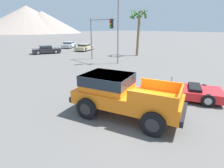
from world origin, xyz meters
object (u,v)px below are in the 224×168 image
at_px(parked_car_dark, 46,49).
at_px(parked_car_silver, 69,45).
at_px(traffic_light_main, 100,31).
at_px(street_lamp_post, 118,18).
at_px(red_convertible_car, 180,91).
at_px(orange_pickup_truck, 120,93).
at_px(palm_tree_tall, 139,20).
at_px(parked_car_tan, 84,47).

bearing_deg(parked_car_dark, parked_car_silver, 143.15).
xyz_separation_m(traffic_light_main, street_lamp_post, (0.56, -2.50, 1.27)).
xyz_separation_m(parked_car_dark, street_lamp_post, (3.06, -13.26, 4.21)).
relative_size(red_convertible_car, parked_car_dark, 1.05).
bearing_deg(parked_car_dark, orange_pickup_truck, 2.17).
height_order(orange_pickup_truck, traffic_light_main, traffic_light_main).
xyz_separation_m(orange_pickup_truck, palm_tree_tall, (14.30, 11.55, 3.75)).
height_order(orange_pickup_truck, parked_car_silver, orange_pickup_truck).
bearing_deg(parked_car_silver, orange_pickup_truck, -66.96).
xyz_separation_m(parked_car_dark, palm_tree_tall, (9.21, -10.74, 4.23)).
relative_size(parked_car_dark, palm_tree_tall, 0.70).
relative_size(parked_car_silver, parked_car_tan, 0.99).
bearing_deg(parked_car_dark, parked_car_tan, 97.26).
distance_m(parked_car_dark, traffic_light_main, 11.43).
height_order(red_convertible_car, parked_car_dark, parked_car_dark).
distance_m(orange_pickup_truck, parked_car_silver, 29.81).
distance_m(red_convertible_car, street_lamp_post, 11.48).
xyz_separation_m(red_convertible_car, palm_tree_tall, (10.21, 12.31, 4.43)).
relative_size(orange_pickup_truck, red_convertible_car, 1.13).
distance_m(parked_car_tan, parked_car_dark, 6.53).
bearing_deg(parked_car_silver, traffic_light_main, -58.25).
bearing_deg(traffic_light_main, street_lamp_post, 12.58).
bearing_deg(parked_car_tan, traffic_light_main, -51.62).
bearing_deg(red_convertible_car, orange_pickup_truck, 139.91).
height_order(red_convertible_car, traffic_light_main, traffic_light_main).
relative_size(parked_car_silver, street_lamp_post, 0.54).
bearing_deg(parked_car_dark, traffic_light_main, 28.15).
xyz_separation_m(parked_car_dark, traffic_light_main, (2.51, -10.76, 2.94)).
relative_size(orange_pickup_truck, traffic_light_main, 1.07).
bearing_deg(traffic_light_main, parked_car_tan, 158.15).
relative_size(parked_car_silver, traffic_light_main, 0.87).
relative_size(orange_pickup_truck, parked_car_dark, 1.19).
distance_m(parked_car_silver, parked_car_dark, 8.35).
height_order(parked_car_tan, traffic_light_main, traffic_light_main).
bearing_deg(parked_car_silver, palm_tree_tall, -34.49).
distance_m(red_convertible_car, traffic_light_main, 13.16).
relative_size(red_convertible_car, street_lamp_post, 0.59).
height_order(traffic_light_main, street_lamp_post, street_lamp_post).
bearing_deg(palm_tree_tall, orange_pickup_truck, -141.08).
height_order(parked_car_silver, traffic_light_main, traffic_light_main).
distance_m(orange_pickup_truck, street_lamp_post, 12.72).
height_order(parked_car_silver, street_lamp_post, street_lamp_post).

